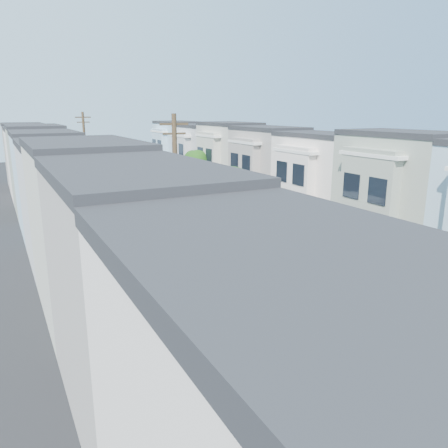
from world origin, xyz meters
name	(u,v)px	position (x,y,z in m)	size (l,w,h in m)	color
ground	(287,284)	(0.00, 0.00, 0.00)	(160.00, 160.00, 0.00)	black
road_slab	(190,227)	(0.00, 15.00, 0.01)	(12.00, 70.00, 0.02)	black
curb_left	(124,235)	(-6.05, 15.00, 0.07)	(0.30, 70.00, 0.15)	gray
curb_right	(247,219)	(6.05, 15.00, 0.07)	(0.30, 70.00, 0.15)	gray
sidewalk_left	(108,237)	(-7.35, 15.00, 0.07)	(2.60, 70.00, 0.15)	gray
sidewalk_right	(258,218)	(7.35, 15.00, 0.07)	(2.60, 70.00, 0.15)	gray
centerline	(190,227)	(0.00, 15.00, 0.00)	(0.12, 70.00, 0.01)	gold
townhouse_row_left	(60,244)	(-11.15, 15.00, 0.00)	(5.00, 70.00, 8.50)	white
townhouse_row_right	(290,214)	(11.15, 15.00, 0.00)	(5.00, 70.00, 8.50)	white
tree_b	(224,220)	(-6.30, -3.69, 5.61)	(4.70, 4.70, 7.98)	black
tree_c	(153,200)	(-6.30, 6.14, 4.69)	(4.70, 4.70, 7.06)	black
tree_d	(108,171)	(-6.30, 18.22, 5.16)	(4.47, 4.47, 7.42)	black
tree_e	(81,162)	(-6.30, 31.57, 4.55)	(4.70, 4.70, 6.92)	black
tree_far_r	(196,163)	(6.89, 28.70, 4.04)	(3.10, 3.10, 5.64)	black
utility_pole_near	(176,206)	(-6.30, 2.00, 5.15)	(1.60, 0.26, 10.00)	#42301E
utility_pole_far	(86,160)	(-6.30, 28.00, 5.15)	(1.60, 0.26, 10.00)	#42301E
fedex_truck	(234,223)	(1.42, 9.24, 1.56)	(2.24, 5.82, 2.79)	white
lead_sedan	(191,208)	(2.20, 19.75, 0.66)	(1.86, 4.43, 1.33)	black
parked_left_b	(335,383)	(-4.90, -9.86, 0.61)	(1.30, 3.68, 1.23)	#061A3A
parked_left_c	(216,288)	(-4.90, -0.08, 0.69)	(1.62, 4.24, 1.37)	#BABABA
parked_left_d	(149,236)	(-4.90, 11.62, 0.72)	(2.03, 4.82, 1.45)	#3C0F0D
parked_right_a	(438,297)	(4.90, -6.73, 0.77)	(1.81, 4.73, 1.53)	#2E3234
parked_right_b	(354,262)	(4.90, -0.60, 0.77)	(1.82, 4.74, 1.54)	silver
parked_right_c	(216,206)	(4.90, 19.31, 0.65)	(1.37, 3.87, 1.29)	black
parked_right_d	(183,191)	(4.90, 28.52, 0.75)	(2.49, 5.39, 1.50)	black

